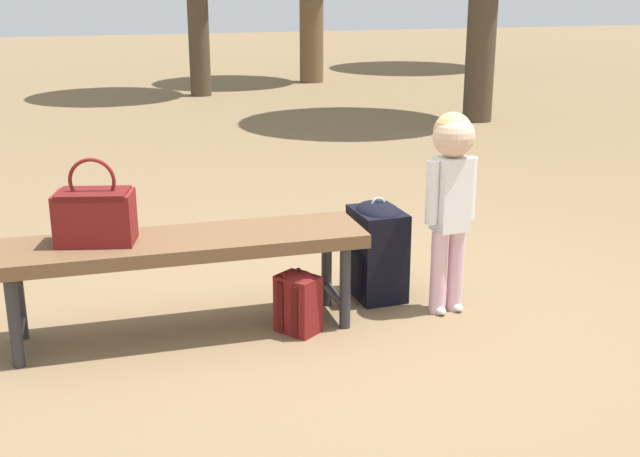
% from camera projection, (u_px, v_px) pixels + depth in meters
% --- Properties ---
extents(ground_plane, '(40.00, 40.00, 0.00)m').
position_uv_depth(ground_plane, '(343.00, 326.00, 3.73)').
color(ground_plane, brown).
rests_on(ground_plane, ground).
extents(park_bench, '(1.61, 0.42, 0.45)m').
position_uv_depth(park_bench, '(182.00, 250.00, 3.54)').
color(park_bench, brown).
rests_on(park_bench, ground).
extents(handbag, '(0.35, 0.25, 0.37)m').
position_uv_depth(handbag, '(95.00, 214.00, 3.41)').
color(handbag, maroon).
rests_on(handbag, park_bench).
extents(child_standing, '(0.26, 0.19, 0.95)m').
position_uv_depth(child_standing, '(451.00, 181.00, 3.71)').
color(child_standing, '#E5B2C6').
rests_on(child_standing, ground).
extents(backpack_large, '(0.28, 0.31, 0.51)m').
position_uv_depth(backpack_large, '(377.00, 247.00, 4.00)').
color(backpack_large, black).
rests_on(backpack_large, ground).
extents(backpack_small, '(0.21, 0.22, 0.30)m').
position_uv_depth(backpack_small, '(298.00, 300.00, 3.63)').
color(backpack_small, maroon).
rests_on(backpack_small, ground).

